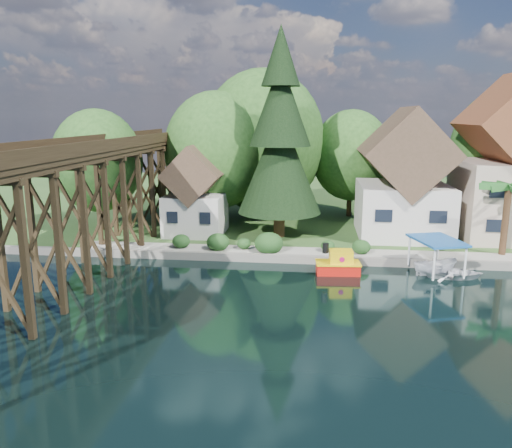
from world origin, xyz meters
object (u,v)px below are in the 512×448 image
object	(u,v)px
palm_tree	(509,189)
tugboat	(338,264)
boat_white_a	(454,272)
shed	(195,196)
house_left	(404,182)
trestle_bridge	(94,195)
boat_canopy	(436,260)
conifer	(280,139)

from	to	relation	value
palm_tree	tugboat	size ratio (longest dim) A/B	1.81
tugboat	boat_white_a	size ratio (longest dim) A/B	0.84
shed	house_left	bearing A→B (deg)	4.77
boat_white_a	house_left	bearing A→B (deg)	12.60
trestle_bridge	palm_tree	world-z (taller)	trestle_bridge
boat_canopy	shed	bearing A→B (deg)	156.43
shed	palm_tree	world-z (taller)	shed
house_left	conifer	world-z (taller)	conifer
trestle_bridge	conifer	bearing A→B (deg)	36.15
boat_white_a	shed	bearing A→B (deg)	68.37
conifer	tugboat	distance (m)	12.65
shed	boat_white_a	xyz separation A→B (m)	(19.95, -8.60, -3.44)
conifer	palm_tree	world-z (taller)	conifer
conifer	shed	bearing A→B (deg)	178.01
tugboat	trestle_bridge	bearing A→B (deg)	-177.60
palm_tree	tugboat	bearing A→B (deg)	-160.45
house_left	tugboat	distance (m)	12.50
trestle_bridge	palm_tree	bearing A→B (deg)	9.82
tugboat	palm_tree	bearing A→B (deg)	19.55
shed	boat_canopy	world-z (taller)	shed
palm_tree	shed	bearing A→B (deg)	170.25
boat_canopy	tugboat	bearing A→B (deg)	-176.40
shed	trestle_bridge	bearing A→B (deg)	-118.19
boat_white_a	conifer	bearing A→B (deg)	58.04
boat_white_a	boat_canopy	world-z (taller)	boat_canopy
shed	boat_white_a	world-z (taller)	shed
boat_canopy	house_left	bearing A→B (deg)	94.58
shed	tugboat	bearing A→B (deg)	-35.28
palm_tree	tugboat	distance (m)	13.99
trestle_bridge	tugboat	size ratio (longest dim) A/B	13.98
conifer	palm_tree	distance (m)	17.89
palm_tree	boat_white_a	size ratio (longest dim) A/B	1.52
trestle_bridge	conifer	xyz separation A→B (m)	(12.42, 9.07, 3.55)
tugboat	shed	bearing A→B (deg)	144.72
house_left	tugboat	size ratio (longest dim) A/B	3.49
conifer	tugboat	bearing A→B (deg)	-60.37
shed	tugboat	world-z (taller)	shed
house_left	shed	xyz separation A→B (m)	(-18.00, -1.50, -1.31)
tugboat	boat_white_a	bearing A→B (deg)	0.07
conifer	boat_canopy	size ratio (longest dim) A/B	3.83
boat_white_a	boat_canopy	size ratio (longest dim) A/B	0.83
house_left	shed	size ratio (longest dim) A/B	1.40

